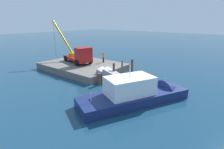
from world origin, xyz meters
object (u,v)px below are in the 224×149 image
at_px(salvaged_car, 112,76).
at_px(moored_yacht, 148,96).
at_px(crane_truck, 79,55).
at_px(dock_worker, 103,57).

distance_m(salvaged_car, moored_yacht, 7.08).
bearing_deg(crane_truck, salvaged_car, -9.01).
height_order(crane_truck, dock_worker, crane_truck).
bearing_deg(salvaged_car, crane_truck, 170.99).
bearing_deg(salvaged_car, moored_yacht, -18.52).
bearing_deg(moored_yacht, dock_worker, 151.36).
height_order(dock_worker, moored_yacht, moored_yacht).
xyz_separation_m(crane_truck, moored_yacht, (15.01, -3.56, -2.16)).
xyz_separation_m(crane_truck, dock_worker, (2.70, 3.16, -0.48)).
distance_m(dock_worker, moored_yacht, 14.12).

